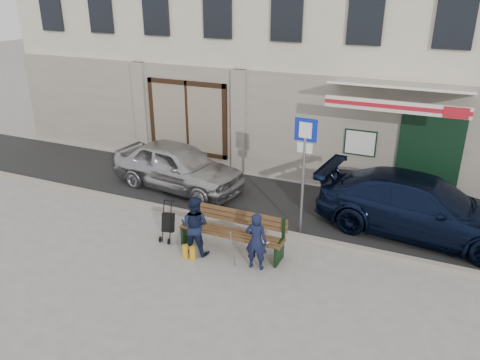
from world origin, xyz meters
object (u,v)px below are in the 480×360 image
Objects in this scene: car_silver at (178,166)px; man at (256,241)px; woman at (195,225)px; bench at (230,232)px; stroller at (168,223)px; parking_sign at (304,158)px; car_navy at (421,207)px.

car_silver is 4.72m from man.
bench is at bearing -153.26° from woman.
car_silver is 4.20× the size of stroller.
man is 0.94× the size of woman.
car_silver is 3.70m from woman.
parking_sign is 2.95× the size of stroller.
car_navy is 5.29m from woman.
woman is (-0.65, -0.39, 0.22)m from bench.
car_navy is 5.08× the size of stroller.
car_silver is 3.14× the size of man.
car_navy is 3.03m from parking_sign.
bench is (-3.76, -2.53, -0.24)m from car_navy.
man is 1.33× the size of stroller.
stroller is at bearing -145.64° from car_silver.
car_navy reaches higher than car_silver.
man is (-0.39, -1.85, -1.26)m from parking_sign.
car_silver is 1.67× the size of bench.
parking_sign is (4.06, -1.13, 1.22)m from car_silver.
car_silver is at bearing -57.57° from woman.
man is at bearing -27.17° from bench.
car_silver is 6.62m from car_navy.
stroller is (-2.69, -1.59, -1.48)m from parking_sign.
woman reaches higher than bench.
car_silver is at bearing 168.49° from parking_sign.
parking_sign is 2.08× the size of woman.
stroller is at bearing -145.38° from parking_sign.
car_silver reaches higher than man.
parking_sign reaches higher than bench.
woman is (2.21, -2.97, -0.01)m from car_silver.
stroller is at bearing -174.51° from bench.
bench is at bearing -31.38° from man.
car_navy is 1.72× the size of parking_sign.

